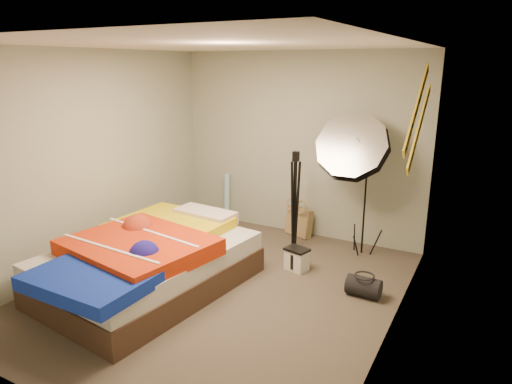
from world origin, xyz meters
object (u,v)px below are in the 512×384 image
Objects in this scene: camera_case at (297,260)px; camera_tripod at (295,195)px; duffel_bag at (364,287)px; photo_umbrella at (353,149)px; tote_bag at (299,222)px; wrapping_roll at (227,198)px; bed at (149,261)px.

camera_tripod is (-0.27, 0.54, 0.62)m from camera_case.
duffel_bag is (0.86, -0.25, -0.02)m from camera_case.
duffel_bag is 0.18× the size of photo_umbrella.
duffel_bag is at bearing -25.83° from tote_bag.
wrapping_roll reaches higher than duffel_bag.
tote_bag reaches higher than camera_case.
wrapping_roll is 2.18× the size of duffel_bag.
duffel_bag is at bearing -34.83° from camera_tripod.
wrapping_roll reaches higher than bed.
wrapping_roll is 0.58× the size of camera_tripod.
duffel_bag is 2.27m from bed.
camera_tripod is at bearing -54.38° from tote_bag.
duffel_bag is 1.52m from camera_tripod.
camera_tripod reaches higher than duffel_bag.
bed is at bearing -79.89° from wrapping_roll.
bed is at bearing -118.50° from camera_tripod.
photo_umbrella is (0.38, 0.74, 1.23)m from camera_case.
bed is (-0.78, -2.22, 0.12)m from tote_bag.
photo_umbrella is at bearing 77.70° from camera_case.
duffel_bag is (1.28, -1.30, -0.09)m from tote_bag.
duffel_bag is at bearing 24.01° from bed.
photo_umbrella is at bearing 50.35° from bed.
tote_bag is 0.76m from camera_tripod.
tote_bag is 0.16× the size of bed.
camera_case is 0.10× the size of bed.
wrapping_roll reaches higher than tote_bag.
wrapping_roll is at bearing 153.66° from duffel_bag.
tote_bag is 0.52× the size of wrapping_roll.
camera_tripod is at bearing -163.12° from photo_umbrella.
wrapping_roll is 2.24m from bed.
camera_case is (0.42, -1.05, -0.07)m from tote_bag.
bed is at bearing -129.65° from photo_umbrella.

